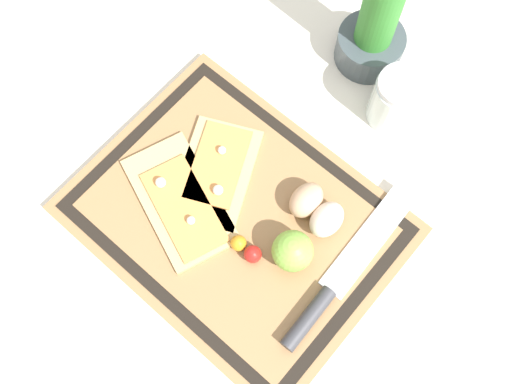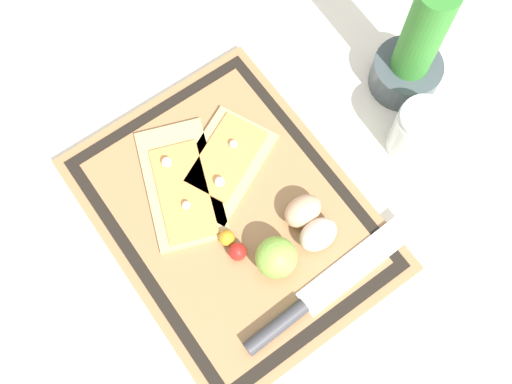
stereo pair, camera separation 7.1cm
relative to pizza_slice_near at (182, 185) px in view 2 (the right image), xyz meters
name	(u,v)px [view 2 (the right image)]	position (x,y,z in m)	size (l,w,h in m)	color
ground_plane	(232,216)	(0.08, 0.04, -0.02)	(6.00, 6.00, 0.00)	silver
cutting_board	(232,214)	(0.08, 0.04, -0.01)	(0.46, 0.36, 0.02)	#997047
pizza_slice_near	(182,185)	(0.00, 0.00, 0.00)	(0.22, 0.17, 0.02)	tan
pizza_slice_far	(224,163)	(0.01, 0.07, 0.00)	(0.17, 0.20, 0.02)	tan
knife	(303,306)	(0.25, 0.04, 0.00)	(0.05, 0.30, 0.02)	silver
egg_brown	(303,211)	(0.14, 0.12, 0.02)	(0.04, 0.06, 0.04)	tan
egg_pink	(318,235)	(0.18, 0.12, 0.02)	(0.04, 0.06, 0.04)	beige
lime	(276,257)	(0.18, 0.05, 0.02)	(0.06, 0.06, 0.06)	#7FB742
cherry_tomato_red	(238,252)	(0.13, 0.01, 0.01)	(0.03, 0.03, 0.03)	red
cherry_tomato_yellow	(227,238)	(0.11, 0.01, 0.01)	(0.02, 0.02, 0.02)	orange
herb_pot	(413,56)	(0.05, 0.39, 0.06)	(0.11, 0.11, 0.23)	#3D474C
sauce_jar	(417,133)	(0.14, 0.33, 0.02)	(0.08, 0.08, 0.10)	silver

